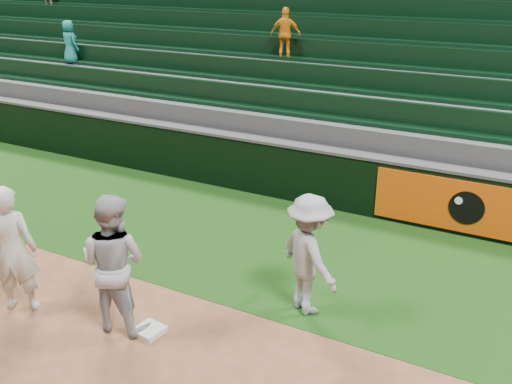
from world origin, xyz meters
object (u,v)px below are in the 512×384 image
baserunner (114,263)px  base_coach (309,255)px  first_baseman (12,249)px  first_base (149,331)px

baserunner → base_coach: bearing=-150.7°
first_baseman → base_coach: (3.74, 1.96, -0.06)m
first_base → baserunner: size_ratio=0.18×
first_base → first_baseman: 2.29m
first_baseman → baserunner: baserunner is taller
first_baseman → first_base: bearing=162.6°
first_baseman → baserunner: (1.58, 0.34, 0.03)m
baserunner → base_coach: (2.17, 1.62, -0.08)m
first_base → first_baseman: (-2.06, -0.39, 0.93)m
first_baseman → baserunner: 1.62m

